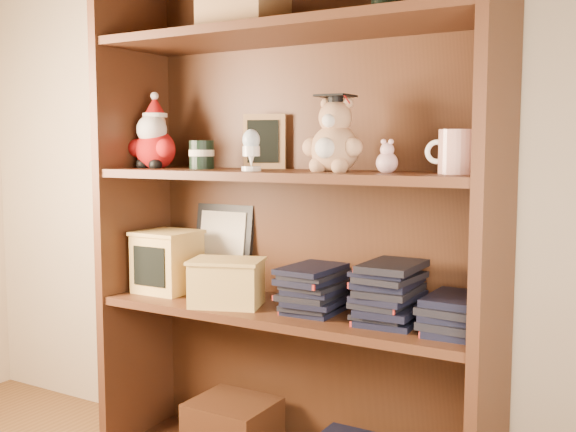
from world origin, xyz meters
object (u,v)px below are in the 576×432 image
object	(u,v)px
grad_teddy_bear	(334,142)
treats_box	(167,261)
bookcase	(296,228)
teacher_mug	(455,152)

from	to	relation	value
grad_teddy_bear	treats_box	size ratio (longest dim) A/B	1.09
bookcase	treats_box	size ratio (longest dim) A/B	8.12
grad_teddy_bear	teacher_mug	distance (m)	0.33
grad_teddy_bear	bookcase	bearing A→B (deg)	159.41
bookcase	grad_teddy_bear	size ratio (longest dim) A/B	7.43
grad_teddy_bear	teacher_mug	size ratio (longest dim) A/B	1.72
grad_teddy_bear	treats_box	world-z (taller)	grad_teddy_bear
teacher_mug	bookcase	bearing A→B (deg)	174.05
teacher_mug	treats_box	bearing A→B (deg)	-179.95
teacher_mug	grad_teddy_bear	bearing A→B (deg)	-178.88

